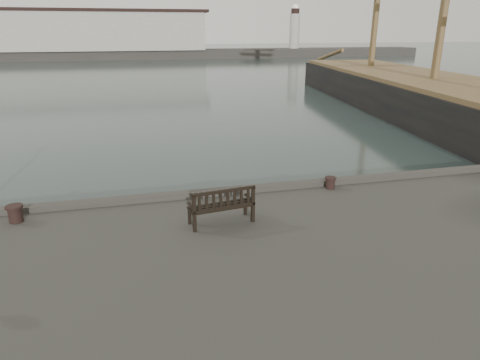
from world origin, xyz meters
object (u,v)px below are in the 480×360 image
object	(u,v)px
bollard_left	(15,214)
tall_ship_main	(430,105)
bench	(222,212)
bollard_right	(330,183)

from	to	relation	value
bollard_left	tall_ship_main	distance (m)	30.84
bench	bollard_right	size ratio (longest dim) A/B	4.66
bench	bollard_left	size ratio (longest dim) A/B	3.81
bench	bollard_right	bearing A→B (deg)	15.63
tall_ship_main	bench	bearing A→B (deg)	-129.85
bench	tall_ship_main	xyz separation A→B (m)	(20.38, 18.56, -1.06)
bench	tall_ship_main	size ratio (longest dim) A/B	0.04
bench	bollard_right	distance (m)	4.24
bollard_left	bench	bearing A→B (deg)	-15.05
bollard_right	bench	bearing A→B (deg)	-156.44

